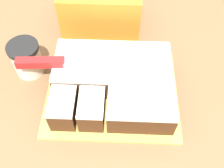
% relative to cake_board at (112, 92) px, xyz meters
% --- Properties ---
extents(countertop, '(1.40, 1.10, 0.92)m').
position_rel_cake_board_xyz_m(countertop, '(0.02, -0.03, -0.46)').
color(countertop, brown).
rests_on(countertop, ground_plane).
extents(cake_board, '(0.35, 0.28, 0.01)m').
position_rel_cake_board_xyz_m(cake_board, '(0.00, 0.00, 0.00)').
color(cake_board, gold).
rests_on(cake_board, countertop).
extents(cake, '(0.30, 0.24, 0.07)m').
position_rel_cake_board_xyz_m(cake, '(0.00, 0.00, 0.04)').
color(cake, '#472814').
rests_on(cake, cake_board).
extents(knife, '(0.34, 0.05, 0.02)m').
position_rel_cake_board_xyz_m(knife, '(-0.14, 0.03, 0.08)').
color(knife, silver).
rests_on(knife, cake).
extents(coffee_cup, '(0.08, 0.08, 0.10)m').
position_rel_cake_board_xyz_m(coffee_cup, '(-0.24, 0.07, 0.05)').
color(coffee_cup, beige).
rests_on(coffee_cup, countertop).
extents(storage_box, '(0.24, 0.16, 0.14)m').
position_rel_cake_board_xyz_m(storage_box, '(-0.05, 0.27, 0.07)').
color(storage_box, orange).
rests_on(storage_box, countertop).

